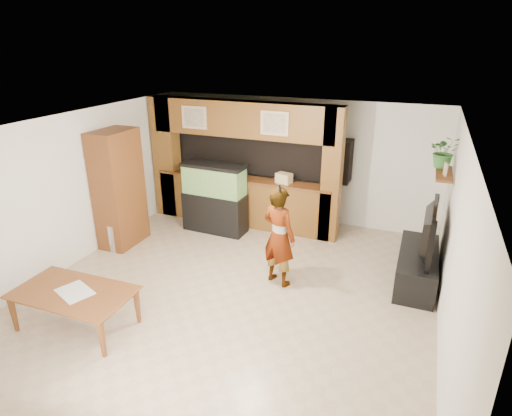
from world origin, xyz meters
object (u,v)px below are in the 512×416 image
at_px(aquarium, 215,199).
at_px(dining_table, 75,311).
at_px(person, 279,236).
at_px(television, 423,230).
at_px(pantry_cabinet, 119,189).

height_order(aquarium, dining_table, aquarium).
bearing_deg(person, aquarium, -16.67).
distance_m(aquarium, television, 4.00).
height_order(person, dining_table, person).
xyz_separation_m(person, dining_table, (-2.18, -2.17, -0.54)).
bearing_deg(aquarium, dining_table, -92.76).
height_order(aquarium, television, aquarium).
distance_m(pantry_cabinet, aquarium, 1.86).
xyz_separation_m(aquarium, dining_table, (-0.31, -3.61, -0.41)).
xyz_separation_m(aquarium, person, (1.86, -1.44, 0.12)).
distance_m(aquarium, dining_table, 3.65).
height_order(pantry_cabinet, person, pantry_cabinet).
distance_m(television, dining_table, 5.26).
bearing_deg(pantry_cabinet, dining_table, -66.09).
bearing_deg(person, pantry_cabinet, 16.12).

